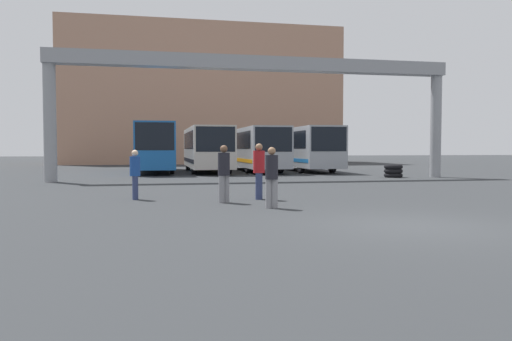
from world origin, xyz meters
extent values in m
plane|color=#2D3033|center=(0.00, 0.00, 0.00)|extent=(200.00, 200.00, 0.00)
cube|color=tan|center=(0.00, 47.55, 7.35)|extent=(29.48, 12.00, 14.70)
cylinder|color=gray|center=(-10.25, 16.04, 2.85)|extent=(0.60, 0.60, 5.70)
cylinder|color=gray|center=(10.25, 16.04, 2.85)|extent=(0.60, 0.60, 5.70)
cube|color=gray|center=(0.00, 16.04, 6.05)|extent=(21.11, 0.80, 0.70)
cube|color=#1959A5|center=(-5.30, 25.41, 1.79)|extent=(2.42, 11.11, 2.89)
cube|color=black|center=(-5.30, 19.88, 2.33)|extent=(2.23, 0.06, 1.62)
cube|color=black|center=(-5.30, 25.41, 2.33)|extent=(2.45, 9.44, 1.21)
cube|color=black|center=(-5.30, 25.41, 0.87)|extent=(2.45, 10.55, 0.24)
cylinder|color=black|center=(-6.35, 22.30, 0.49)|extent=(0.28, 0.97, 0.97)
cylinder|color=black|center=(-4.25, 22.30, 0.49)|extent=(0.28, 0.97, 0.97)
cylinder|color=black|center=(-6.35, 28.52, 0.49)|extent=(0.28, 0.97, 0.97)
cylinder|color=black|center=(-4.25, 28.52, 0.49)|extent=(0.28, 0.97, 0.97)
cube|color=beige|center=(-1.77, 24.92, 1.69)|extent=(2.54, 10.12, 2.68)
cube|color=black|center=(-1.77, 19.88, 2.18)|extent=(2.34, 0.06, 1.50)
cube|color=black|center=(-1.77, 24.92, 2.18)|extent=(2.57, 8.60, 1.13)
cube|color=black|center=(-1.77, 24.92, 0.83)|extent=(2.57, 9.61, 0.24)
cylinder|color=black|center=(-2.88, 22.08, 0.55)|extent=(0.28, 1.09, 1.09)
cylinder|color=black|center=(-0.66, 22.08, 0.55)|extent=(0.28, 1.09, 1.09)
cylinder|color=black|center=(-2.88, 27.75, 0.55)|extent=(0.28, 1.09, 1.09)
cylinder|color=black|center=(-0.66, 27.75, 0.55)|extent=(0.28, 1.09, 1.09)
cube|color=#999EA5|center=(1.77, 25.85, 1.69)|extent=(2.51, 11.98, 2.68)
cube|color=black|center=(1.77, 19.88, 2.18)|extent=(2.31, 0.06, 1.50)
cube|color=black|center=(1.77, 25.85, 2.18)|extent=(2.54, 10.18, 1.13)
cube|color=orange|center=(1.77, 25.85, 0.83)|extent=(2.54, 11.38, 0.24)
cylinder|color=black|center=(0.67, 22.49, 0.54)|extent=(0.28, 1.08, 1.08)
cylinder|color=black|center=(2.86, 22.49, 0.54)|extent=(0.28, 1.08, 1.08)
cylinder|color=black|center=(0.67, 29.20, 0.54)|extent=(0.28, 1.08, 1.08)
cylinder|color=black|center=(2.86, 29.20, 0.54)|extent=(0.28, 1.08, 1.08)
cube|color=#999EA5|center=(5.30, 25.20, 1.71)|extent=(2.51, 10.69, 2.73)
cube|color=black|center=(5.30, 19.88, 2.21)|extent=(2.30, 0.06, 1.53)
cube|color=black|center=(5.30, 25.20, 2.21)|extent=(2.54, 9.09, 1.14)
cube|color=#1966B2|center=(5.30, 25.20, 0.84)|extent=(2.54, 10.16, 0.24)
cylinder|color=black|center=(4.20, 22.21, 0.47)|extent=(0.28, 0.94, 0.94)
cylinder|color=black|center=(6.39, 22.21, 0.47)|extent=(0.28, 0.94, 0.94)
cylinder|color=black|center=(4.20, 28.20, 0.47)|extent=(0.28, 0.94, 0.94)
cylinder|color=black|center=(6.39, 28.20, 0.47)|extent=(0.28, 0.94, 0.94)
cylinder|color=gray|center=(-3.37, 5.24, 0.41)|extent=(0.19, 0.19, 0.82)
cylinder|color=gray|center=(-3.23, 5.31, 0.41)|extent=(0.19, 0.19, 0.82)
cylinder|color=black|center=(-3.30, 5.27, 1.16)|extent=(0.36, 0.36, 0.68)
sphere|color=brown|center=(-3.30, 5.27, 1.62)|extent=(0.22, 0.22, 0.22)
cylinder|color=navy|center=(-5.94, 6.66, 0.38)|extent=(0.17, 0.17, 0.75)
cylinder|color=navy|center=(-5.95, 6.81, 0.38)|extent=(0.17, 0.17, 0.75)
cylinder|color=navy|center=(-5.94, 6.74, 1.07)|extent=(0.33, 0.33, 0.63)
sphere|color=beige|center=(-5.94, 6.74, 1.48)|extent=(0.20, 0.20, 0.20)
cylinder|color=navy|center=(-2.03, 6.11, 0.43)|extent=(0.19, 0.19, 0.85)
cylinder|color=navy|center=(-2.09, 5.96, 0.43)|extent=(0.19, 0.19, 0.85)
cylinder|color=#A5191E|center=(-2.06, 6.03, 1.20)|extent=(0.37, 0.37, 0.71)
sphere|color=#8C6647|center=(-2.06, 6.03, 1.67)|extent=(0.23, 0.23, 0.23)
cylinder|color=gray|center=(-2.29, 3.66, 0.40)|extent=(0.18, 0.18, 0.79)
cylinder|color=gray|center=(-2.14, 3.62, 0.40)|extent=(0.18, 0.18, 0.79)
cylinder|color=black|center=(-2.21, 3.64, 1.12)|extent=(0.35, 0.35, 0.66)
sphere|color=#8C6647|center=(-2.21, 3.64, 1.56)|extent=(0.21, 0.21, 0.21)
torus|color=black|center=(7.86, 16.37, 0.12)|extent=(1.04, 1.04, 0.24)
torus|color=black|center=(7.86, 16.37, 0.36)|extent=(1.04, 1.04, 0.24)
torus|color=black|center=(7.86, 16.37, 0.60)|extent=(1.04, 1.04, 0.24)
camera|label=1|loc=(-5.35, -9.54, 1.63)|focal=35.00mm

